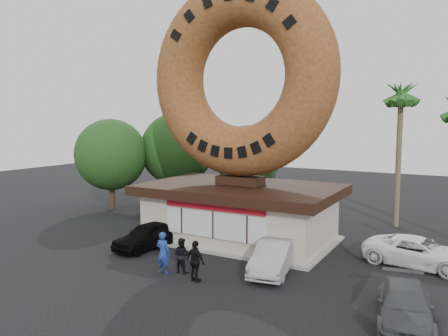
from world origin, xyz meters
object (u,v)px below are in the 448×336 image
person_left (163,253)px  car_black (147,236)px  person_center (181,255)px  donut_shop (240,210)px  car_white (419,252)px  car_silver (274,257)px  car_grey (405,305)px  street_lamp (277,152)px  person_right (195,261)px  giant_donut (241,77)px

person_left → car_black: 4.18m
person_left → person_center: person_left is taller
donut_shop → car_white: donut_shop is taller
car_silver → car_grey: bearing=-32.9°
street_lamp → person_center: (2.04, -16.27, -3.66)m
person_center → car_white: 11.39m
car_black → car_grey: car_black is taller
person_left → car_grey: bearing=178.3°
donut_shop → person_center: bearing=-88.3°
person_right → car_grey: person_right is taller
giant_donut → street_lamp: giant_donut is taller
donut_shop → person_center: donut_shop is taller
person_left → person_right: bearing=172.7°
person_left → car_grey: (10.35, 0.16, -0.34)m
car_white → car_grey: bearing=-170.5°
street_lamp → person_left: street_lamp is taller
giant_donut → car_white: 13.03m
giant_donut → person_right: giant_donut is taller
donut_shop → street_lamp: bearing=100.5°
car_black → person_left: bearing=-32.4°
person_center → person_right: (1.21, -0.65, 0.10)m
donut_shop → car_black: bearing=-132.3°
person_right → car_grey: size_ratio=0.42×
donut_shop → car_silver: bearing=-46.4°
car_black → car_silver: bearing=8.0°
car_black → car_white: (13.32, 4.07, -0.01)m
donut_shop → giant_donut: size_ratio=0.99×
person_left → car_grey: size_ratio=0.44×
person_right → car_white: (8.28, 6.95, -0.21)m
donut_shop → person_center: size_ratio=6.83×
car_grey → person_right: bearing=172.7°
car_black → car_white: car_black is taller
car_grey → car_white: 6.64m
street_lamp → person_left: 17.18m
person_left → car_silver: 5.12m
car_grey → person_left: bearing=171.5°
car_black → giant_donut: bearing=56.1°
person_center → person_right: size_ratio=0.90×
car_black → car_silver: 7.52m
donut_shop → car_black: 5.53m
person_left → person_right: person_left is taller
giant_donut → person_right: 11.06m
donut_shop → giant_donut: 7.67m
donut_shop → car_grey: donut_shop is taller
giant_donut → person_right: size_ratio=6.16×
street_lamp → person_left: (1.37, -16.76, -3.51)m
giant_donut → street_lamp: bearing=100.5°
donut_shop → street_lamp: 10.54m
car_silver → person_right: bearing=-141.2°
giant_donut → person_center: size_ratio=6.88×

